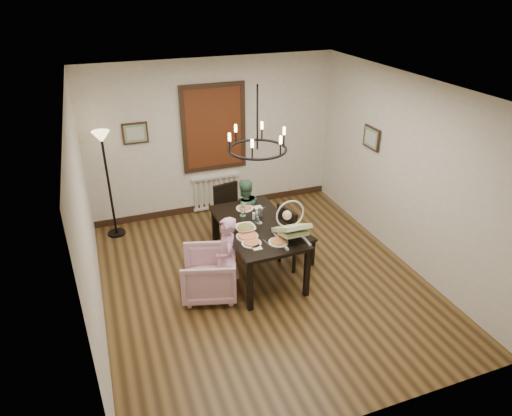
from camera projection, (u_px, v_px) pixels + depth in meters
room_shell at (255, 184)px, 6.37m from camera, size 4.51×5.00×2.81m
dining_table at (257, 230)px, 6.59m from camera, size 1.00×1.72×0.80m
chair_far at (232, 215)px, 7.47m from camera, size 0.51×0.51×0.99m
chair_right at (297, 235)px, 6.88m from camera, size 0.54×0.54×1.02m
armchair at (209, 274)px, 6.27m from camera, size 0.92×0.90×0.68m
elderly_woman at (227, 265)px, 6.15m from camera, size 0.30×0.40×1.02m
seated_man at (244, 219)px, 7.36m from camera, size 0.51×0.41×0.97m
baby_bouncer at (291, 226)px, 6.13m from camera, size 0.43×0.59×0.39m
salad_bowl at (245, 228)px, 6.39m from camera, size 0.34×0.34×0.08m
pizza_platter at (247, 236)px, 6.25m from camera, size 0.31×0.31×0.04m
drinking_glass at (257, 219)px, 6.57m from camera, size 0.06×0.06×0.13m
window_blinds at (214, 128)px, 8.02m from camera, size 1.00×0.03×1.40m
radiator at (216, 192)px, 8.61m from camera, size 0.92×0.12×0.62m
picture_back at (135, 133)px, 7.59m from camera, size 0.42×0.03×0.36m
picture_right at (371, 138)px, 7.37m from camera, size 0.03×0.42×0.36m
floor_lamp at (109, 186)px, 7.50m from camera, size 0.30×0.30×1.80m
chandelier at (257, 149)px, 6.03m from camera, size 0.80×0.80×0.04m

